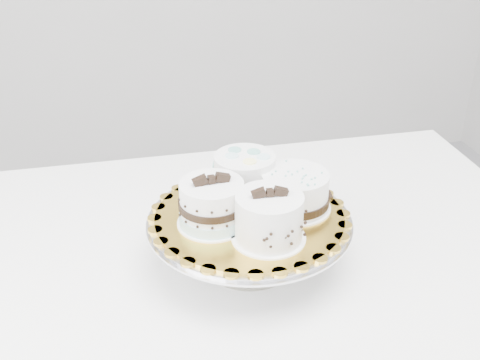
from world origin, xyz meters
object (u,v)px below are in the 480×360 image
object	(u,v)px
cake_ribbon	(295,192)
cake_board	(249,216)
cake_banded	(212,205)
cake_stand	(249,232)
cake_swirl	(269,219)
cake_dots	(245,176)
table	(221,290)

from	to	relation	value
cake_ribbon	cake_board	bearing A→B (deg)	-175.96
cake_banded	cake_ribbon	xyz separation A→B (m)	(0.14, 0.01, -0.00)
cake_stand	cake_board	xyz separation A→B (m)	(0.00, -0.00, 0.03)
cake_swirl	cake_ribbon	xyz separation A→B (m)	(0.07, 0.08, -0.01)
cake_board	cake_dots	distance (m)	0.08
cake_swirl	cake_dots	bearing A→B (deg)	95.96
cake_stand	cake_banded	bearing A→B (deg)	-172.48
cake_banded	cake_ribbon	size ratio (longest dim) A/B	0.88
table	cake_stand	xyz separation A→B (m)	(0.04, -0.03, 0.14)
cake_banded	cake_dots	xyz separation A→B (m)	(0.07, 0.07, 0.00)
cake_stand	cake_ribbon	world-z (taller)	cake_ribbon
table	cake_banded	distance (m)	0.21
cake_banded	table	bearing A→B (deg)	57.33
cake_banded	cake_dots	size ratio (longest dim) A/B	0.90
cake_stand	cake_banded	xyz separation A→B (m)	(-0.06, -0.01, 0.07)
cake_dots	cake_ribbon	world-z (taller)	cake_dots
cake_board	cake_banded	size ratio (longest dim) A/B	2.74
cake_board	cake_swirl	xyz separation A→B (m)	(0.01, -0.07, 0.04)
cake_swirl	cake_dots	distance (m)	0.14
cake_swirl	cake_board	bearing A→B (deg)	103.59
cake_stand	cake_banded	distance (m)	0.09
cake_swirl	cake_dots	world-z (taller)	cake_swirl
cake_board	cake_dots	xyz separation A→B (m)	(0.01, 0.06, 0.04)
cake_ribbon	table	bearing A→B (deg)	171.49
table	cake_ribbon	bearing A→B (deg)	-7.43
cake_swirl	cake_dots	xyz separation A→B (m)	(0.00, 0.14, 0.00)
table	cake_banded	bearing A→B (deg)	-117.52
cake_banded	cake_stand	bearing A→B (deg)	5.42
cake_board	table	bearing A→B (deg)	149.63
cake_swirl	cake_ribbon	bearing A→B (deg)	53.18
cake_board	cake_banded	bearing A→B (deg)	-172.48
cake_dots	cake_swirl	bearing A→B (deg)	-102.87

